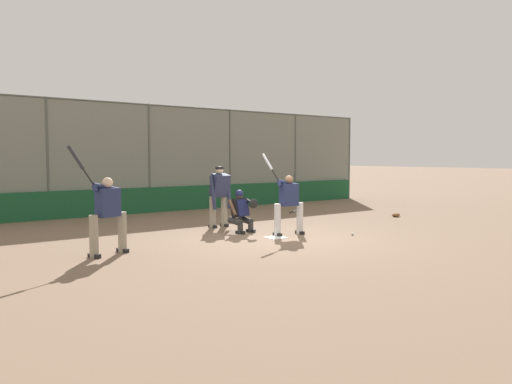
{
  "coord_description": "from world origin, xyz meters",
  "views": [
    {
      "loc": [
        7.57,
        9.29,
        1.95
      ],
      "look_at": [
        -0.16,
        -1.0,
        1.05
      ],
      "focal_mm": 35.0,
      "sensor_mm": 36.0,
      "label": 1
    }
  ],
  "objects_px": {
    "umpire_home": "(219,195)",
    "batter_on_deck": "(107,213)",
    "baseball_loose": "(352,234)",
    "catcher_behind_plate": "(242,211)",
    "batter_at_plate": "(288,203)",
    "fielding_glove_on_dirt": "(396,215)",
    "spare_bat_near_backstop": "(294,211)"
  },
  "relations": [
    {
      "from": "umpire_home",
      "to": "batter_on_deck",
      "type": "relative_size",
      "value": 0.78
    },
    {
      "from": "umpire_home",
      "to": "baseball_loose",
      "type": "relative_size",
      "value": 23.0
    },
    {
      "from": "catcher_behind_plate",
      "to": "batter_on_deck",
      "type": "height_order",
      "value": "batter_on_deck"
    },
    {
      "from": "batter_at_plate",
      "to": "umpire_home",
      "type": "xyz_separation_m",
      "value": [
        0.62,
        -2.22,
        0.1
      ]
    },
    {
      "from": "batter_at_plate",
      "to": "catcher_behind_plate",
      "type": "height_order",
      "value": "batter_at_plate"
    },
    {
      "from": "umpire_home",
      "to": "fielding_glove_on_dirt",
      "type": "distance_m",
      "value": 6.19
    },
    {
      "from": "catcher_behind_plate",
      "to": "batter_on_deck",
      "type": "xyz_separation_m",
      "value": [
        3.85,
        0.85,
        0.27
      ]
    },
    {
      "from": "catcher_behind_plate",
      "to": "umpire_home",
      "type": "height_order",
      "value": "umpire_home"
    },
    {
      "from": "catcher_behind_plate",
      "to": "batter_at_plate",
      "type": "bearing_deg",
      "value": 113.81
    },
    {
      "from": "catcher_behind_plate",
      "to": "umpire_home",
      "type": "bearing_deg",
      "value": -103.05
    },
    {
      "from": "catcher_behind_plate",
      "to": "fielding_glove_on_dirt",
      "type": "bearing_deg",
      "value": 168.26
    },
    {
      "from": "spare_bat_near_backstop",
      "to": "catcher_behind_plate",
      "type": "bearing_deg",
      "value": -178.52
    },
    {
      "from": "batter_on_deck",
      "to": "fielding_glove_on_dirt",
      "type": "distance_m",
      "value": 9.94
    },
    {
      "from": "batter_on_deck",
      "to": "fielding_glove_on_dirt",
      "type": "bearing_deg",
      "value": 165.38
    },
    {
      "from": "spare_bat_near_backstop",
      "to": "fielding_glove_on_dirt",
      "type": "height_order",
      "value": "fielding_glove_on_dirt"
    },
    {
      "from": "catcher_behind_plate",
      "to": "baseball_loose",
      "type": "height_order",
      "value": "catcher_behind_plate"
    },
    {
      "from": "baseball_loose",
      "to": "catcher_behind_plate",
      "type": "bearing_deg",
      "value": -46.46
    },
    {
      "from": "spare_bat_near_backstop",
      "to": "fielding_glove_on_dirt",
      "type": "distance_m",
      "value": 3.53
    },
    {
      "from": "batter_at_plate",
      "to": "spare_bat_near_backstop",
      "type": "bearing_deg",
      "value": -125.66
    },
    {
      "from": "baseball_loose",
      "to": "batter_on_deck",
      "type": "bearing_deg",
      "value": -11.7
    },
    {
      "from": "spare_bat_near_backstop",
      "to": "batter_on_deck",
      "type": "bearing_deg",
      "value": 172.4
    },
    {
      "from": "catcher_behind_plate",
      "to": "batter_on_deck",
      "type": "bearing_deg",
      "value": 2.88
    },
    {
      "from": "umpire_home",
      "to": "fielding_glove_on_dirt",
      "type": "xyz_separation_m",
      "value": [
        -5.97,
        1.4,
        -0.86
      ]
    },
    {
      "from": "batter_at_plate",
      "to": "fielding_glove_on_dirt",
      "type": "distance_m",
      "value": 5.46
    },
    {
      "from": "umpire_home",
      "to": "fielding_glove_on_dirt",
      "type": "relative_size",
      "value": 5.21
    },
    {
      "from": "umpire_home",
      "to": "fielding_glove_on_dirt",
      "type": "height_order",
      "value": "umpire_home"
    },
    {
      "from": "batter_on_deck",
      "to": "fielding_glove_on_dirt",
      "type": "height_order",
      "value": "batter_on_deck"
    },
    {
      "from": "umpire_home",
      "to": "spare_bat_near_backstop",
      "type": "relative_size",
      "value": 2.31
    },
    {
      "from": "batter_at_plate",
      "to": "batter_on_deck",
      "type": "relative_size",
      "value": 0.94
    },
    {
      "from": "catcher_behind_plate",
      "to": "fielding_glove_on_dirt",
      "type": "relative_size",
      "value": 3.39
    },
    {
      "from": "umpire_home",
      "to": "baseball_loose",
      "type": "xyz_separation_m",
      "value": [
        -1.87,
        3.22,
        -0.88
      ]
    },
    {
      "from": "spare_bat_near_backstop",
      "to": "batter_at_plate",
      "type": "bearing_deg",
      "value": -164.82
    }
  ]
}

